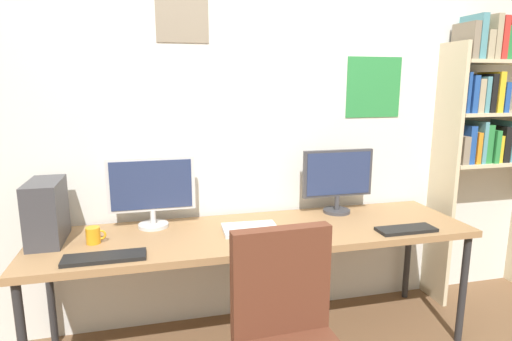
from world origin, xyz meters
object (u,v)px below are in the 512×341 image
monitor_right (338,178)px  keyboard_left (105,257)px  keyboard_center (269,242)px  computer_mouse (306,236)px  coffee_mug (94,235)px  laptop_closed (250,229)px  keyboard_right (406,229)px  pc_tower (46,212)px  bookshelf (492,119)px  desk (258,237)px  monitor_left (152,189)px

monitor_right → keyboard_left: monitor_right is taller
keyboard_center → computer_mouse: (0.22, 0.02, 0.01)m
monitor_right → coffee_mug: 1.54m
keyboard_left → keyboard_center: bearing=0.0°
laptop_closed → keyboard_right: bearing=-11.6°
pc_tower → keyboard_right: bearing=-9.4°
coffee_mug → keyboard_left: bearing=-72.6°
bookshelf → pc_tower: (-2.95, -0.13, -0.43)m
desk → monitor_left: (-0.60, 0.21, 0.28)m
monitor_left → pc_tower: 0.57m
pc_tower → computer_mouse: 1.42m
desk → computer_mouse: bearing=-42.7°
desk → coffee_mug: (-0.92, 0.01, 0.09)m
bookshelf → pc_tower: size_ratio=6.01×
laptop_closed → pc_tower: bearing=177.3°
bookshelf → desk: bearing=-172.7°
keyboard_left → computer_mouse: (1.06, 0.02, 0.01)m
monitor_left → coffee_mug: bearing=-147.6°
keyboard_center → monitor_right: bearing=36.4°
monitor_right → pc_tower: bearing=-176.3°
keyboard_right → laptop_closed: (-0.89, 0.23, 0.00)m
monitor_right → pc_tower: (-1.76, -0.11, -0.07)m
keyboard_left → computer_mouse: size_ratio=4.14×
desk → keyboard_center: size_ratio=7.22×
keyboard_right → coffee_mug: 1.77m
bookshelf → keyboard_left: 2.74m
pc_tower → laptop_closed: (1.11, -0.10, -0.16)m
monitor_left → keyboard_right: monitor_left is taller
keyboard_right → pc_tower: bearing=170.6°
coffee_mug → keyboard_right: bearing=-7.8°
keyboard_right → coffee_mug: size_ratio=3.29×
keyboard_left → keyboard_right: same height
desk → keyboard_center: bearing=-90.0°
desk → keyboard_right: (0.84, -0.23, 0.06)m
bookshelf → keyboard_left: size_ratio=5.15×
keyboard_right → bookshelf: bearing=25.8°
monitor_left → monitor_right: 1.20m
monitor_right → coffee_mug: monitor_right is taller
monitor_left → keyboard_left: bearing=-118.5°
desk → monitor_left: bearing=160.5°
bookshelf → computer_mouse: bearing=-164.5°
keyboard_left → keyboard_right: 1.68m
keyboard_right → computer_mouse: (-0.62, 0.02, 0.01)m
pc_tower → coffee_mug: bearing=-20.0°
keyboard_left → computer_mouse: bearing=1.3°
bookshelf → keyboard_left: bearing=-170.1°
monitor_left → monitor_right: size_ratio=1.06×
desk → keyboard_center: 0.24m
bookshelf → keyboard_left: (-2.63, -0.46, -0.59)m
bookshelf → keyboard_right: (-0.95, -0.46, -0.59)m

